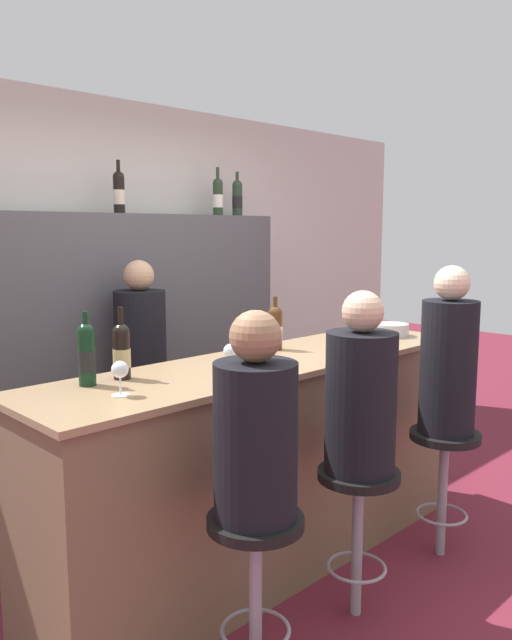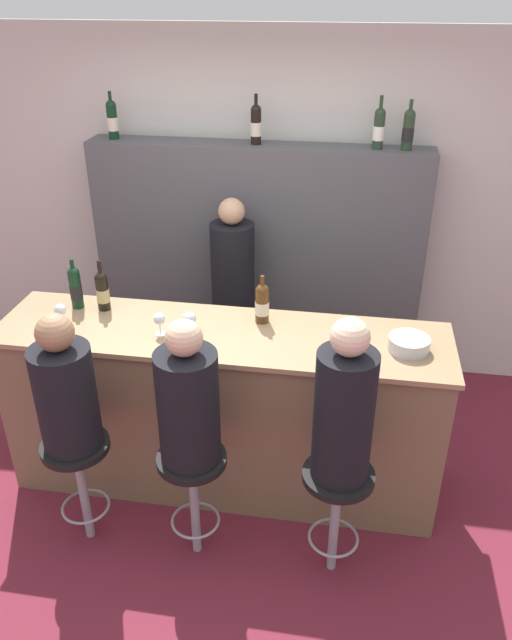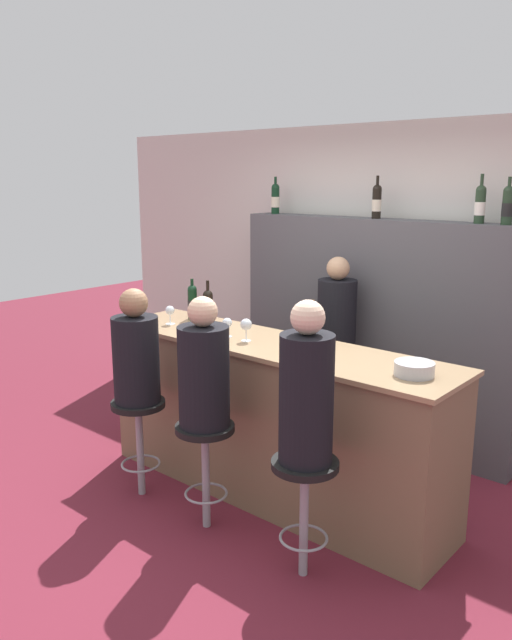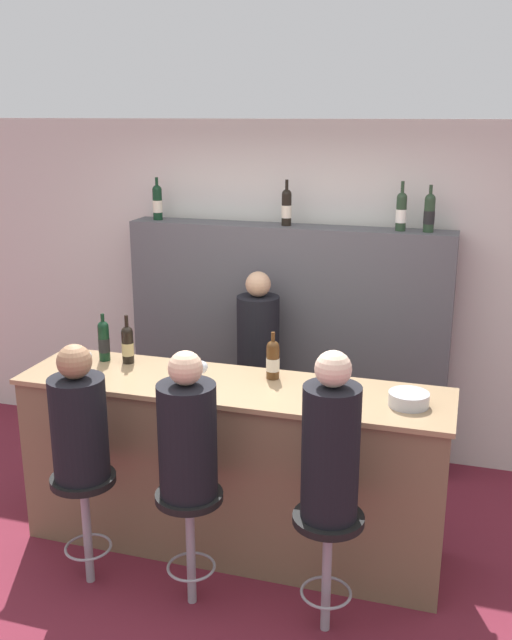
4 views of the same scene
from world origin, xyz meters
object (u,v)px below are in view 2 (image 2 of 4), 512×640
Objects in this scene: guest_seated_middle at (188,402)px; bartender at (233,309)px; metal_bowl at (409,344)px; bar_stool_right at (337,495)px; wine_bottle_counter_2 at (262,303)px; wine_bottle_backbar_1 at (256,124)px; wine_bottle_backbar_2 at (379,128)px; guest_seated_right at (344,410)px; wine_bottle_counter_0 at (75,287)px; wine_bottle_backbar_3 at (408,129)px; guest_seated_left at (65,392)px; bar_stool_left at (78,465)px; bar_stool_middle at (193,478)px; wine_glass_0 at (60,311)px; wine_glass_1 at (159,320)px; wine_bottle_backbar_0 at (112,119)px; wine_glass_2 at (189,319)px; wine_bottle_counter_1 at (102,290)px.

bartender is (-0.08, 1.56, -0.30)m from guest_seated_middle.
bar_stool_right is (-0.32, -0.57, -0.60)m from metal_bowl.
wine_bottle_backbar_1 reaches higher than wine_bottle_counter_2.
wine_bottle_backbar_2 is 2.13m from guest_seated_right.
wine_bottle_backbar_3 is (1.93, 1.16, 0.75)m from wine_bottle_counter_0.
guest_seated_left is at bearing -139.53° from wine_bottle_counter_2.
bar_stool_left is 0.64m from bar_stool_middle.
wine_bottle_backbar_1 is 2.41m from bar_stool_middle.
wine_glass_0 is at bearing -167.98° from wine_bottle_counter_2.
guest_seated_middle is (-0.00, 0.00, 0.50)m from bar_stool_middle.
wine_glass_1 is (-1.15, -1.40, -0.80)m from wine_bottle_backbar_2.
wine_bottle_backbar_3 reaches higher than bartender.
bar_stool_middle is (-0.03, -1.92, -1.45)m from wine_bottle_backbar_1.
wine_bottle_backbar_2 reaches higher than guest_seated_right.
wine_bottle_backbar_1 is 0.49× the size of bar_stool_middle.
wine_bottle_backbar_1 reaches higher than guest_seated_left.
metal_bowl is at bearing -12.92° from wine_bottle_counter_2.
wine_glass_0 is 0.18× the size of guest_seated_left.
wine_bottle_backbar_0 is at bearing 116.95° from wine_glass_1.
bar_stool_right is (0.88, -0.52, -0.67)m from wine_glass_2.
wine_glass_1 is 1.18m from guest_seated_right.
wine_bottle_counter_1 is at bearing 180.00° from wine_bottle_counter_2.
bar_stool_middle is (0.64, 0.00, 0.00)m from bar_stool_left.
guest_seated_right is at bearing -69.12° from wine_bottle_backbar_1.
wine_bottle_backbar_0 is at bearing 122.28° from wine_glass_2.
wine_bottle_counter_2 is at bearing -67.37° from bartender.
wine_bottle_counter_0 is 1.66m from wine_bottle_backbar_1.
wine_bottle_counter_2 is at bearing -42.78° from wine_bottle_backbar_0.
wine_bottle_counter_1 is 2.26× the size of wine_glass_0.
wine_glass_0 is 1.84m from bar_stool_right.
wine_bottle_counter_2 is 1.05m from bar_stool_middle.
wine_bottle_counter_0 is 1.14m from wine_bottle_counter_2.
wine_bottle_counter_1 is at bearing 173.96° from metal_bowl.
wine_bottle_counter_0 is 1.40× the size of metal_bowl.
bar_stool_left is (-1.49, -1.92, -1.45)m from wine_bottle_backbar_2.
wine_bottle_counter_2 is (0.97, -0.00, -0.00)m from wine_bottle_counter_1.
wine_glass_2 is at bearing 149.37° from bar_stool_right.
guest_seated_right is 0.56× the size of bartender.
guest_seated_middle is (0.64, 0.00, 0.50)m from bar_stool_left.
wine_bottle_backbar_0 is 0.97× the size of wine_bottle_backbar_1.
guest_seated_right is (1.05, -0.52, -0.11)m from wine_glass_1.
wine_bottle_backbar_2 is at bearing -0.00° from wine_bottle_backbar_0.
wine_bottle_backbar_0 is 2.18m from guest_seated_left.
guest_seated_middle reaches higher than wine_glass_2.
wine_glass_1 is 0.88m from bar_stool_middle.
wine_glass_2 reaches higher than wine_glass_0.
wine_bottle_backbar_3 is at bearing -0.00° from wine_bottle_backbar_2.
guest_seated_middle is at bearing 180.00° from guest_seated_right.
metal_bowl is at bearing 2.09° from wine_glass_1.
guest_seated_left is (0.00, 0.00, 0.49)m from bar_stool_left.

